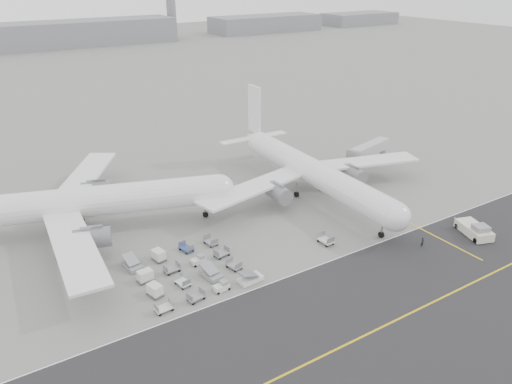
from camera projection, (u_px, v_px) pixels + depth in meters
ground at (272, 273)px, 75.59m from camera, size 700.00×700.00×0.00m
taxiway at (383, 327)px, 64.19m from camera, size 220.00×59.00×0.03m
horizon_buildings at (65, 47)px, 290.42m from camera, size 520.00×28.00×28.00m
control_tower at (171, 11)px, 321.70m from camera, size 7.00×7.00×31.25m
airliner_a at (78, 203)px, 85.33m from camera, size 52.86×51.84×18.87m
airliner_b at (311, 171)px, 99.57m from camera, size 51.47×52.10×17.96m
pushback_tug at (475, 230)px, 85.68m from camera, size 5.21×9.00×2.55m
jet_bridge at (369, 150)px, 114.56m from camera, size 14.91×6.23×5.57m
gse_cluster at (191, 274)px, 75.17m from camera, size 23.66×23.06×1.83m
stray_dolly at (325, 243)px, 83.60m from camera, size 1.75×2.75×1.65m
ground_crew_a at (422, 242)px, 82.26m from camera, size 0.68×0.51×1.69m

